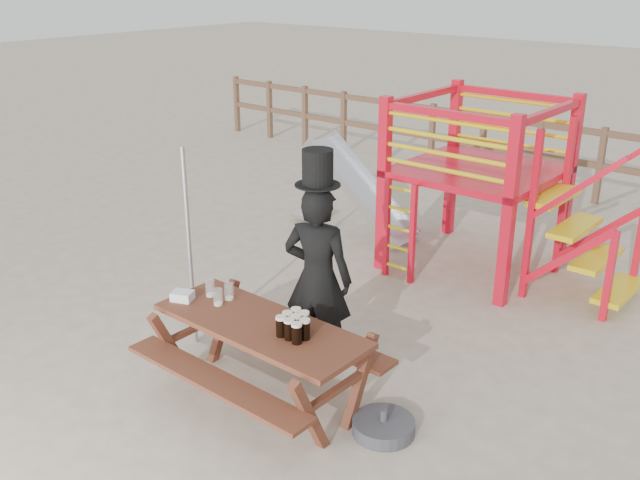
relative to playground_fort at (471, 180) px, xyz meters
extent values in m
plane|color=#C2AF97|center=(-0.12, -3.58, -1.07)|extent=(60.00, 60.00, 0.00)
cube|color=brown|center=(-0.12, 3.42, 0.03)|extent=(15.00, 0.06, 0.10)
cube|color=brown|center=(-0.12, 3.42, -0.47)|extent=(15.00, 0.06, 0.10)
cube|color=brown|center=(-7.62, 3.42, -0.47)|extent=(0.09, 0.09, 1.20)
cube|color=brown|center=(-6.62, 3.42, -0.47)|extent=(0.09, 0.09, 1.20)
cube|color=brown|center=(-5.62, 3.42, -0.47)|extent=(0.09, 0.09, 1.20)
cube|color=brown|center=(-4.62, 3.42, -0.47)|extent=(0.09, 0.09, 1.20)
cube|color=brown|center=(-3.62, 3.42, -0.47)|extent=(0.09, 0.09, 1.20)
cube|color=brown|center=(-2.62, 3.42, -0.47)|extent=(0.09, 0.09, 1.20)
cube|color=brown|center=(-1.62, 3.42, -0.47)|extent=(0.09, 0.09, 1.20)
cube|color=brown|center=(-0.62, 3.42, -0.47)|extent=(0.09, 0.09, 1.20)
cube|color=brown|center=(0.38, 3.42, -0.47)|extent=(0.09, 0.09, 1.20)
cube|color=red|center=(-0.72, -0.78, -0.02)|extent=(0.12, 0.12, 2.10)
cube|color=red|center=(0.88, -0.78, -0.02)|extent=(0.12, 0.12, 2.10)
cube|color=red|center=(-0.72, 0.82, -0.02)|extent=(0.12, 0.12, 2.10)
cube|color=red|center=(0.88, 0.82, -0.02)|extent=(0.12, 0.12, 2.10)
cube|color=red|center=(0.08, 0.02, 0.13)|extent=(1.72, 1.72, 0.08)
cube|color=red|center=(0.08, -0.78, 0.93)|extent=(1.60, 0.08, 0.08)
cube|color=red|center=(0.08, 0.82, 0.93)|extent=(1.60, 0.08, 0.08)
cube|color=red|center=(-0.72, 0.02, 0.93)|extent=(0.08, 1.60, 0.08)
cube|color=red|center=(0.88, 0.02, 0.93)|extent=(0.08, 1.60, 0.08)
cylinder|color=yellow|center=(0.08, -0.78, 0.31)|extent=(1.50, 0.05, 0.05)
cylinder|color=yellow|center=(0.08, 0.82, 0.31)|extent=(1.50, 0.05, 0.05)
cylinder|color=yellow|center=(0.08, -0.78, 0.49)|extent=(1.50, 0.05, 0.05)
cylinder|color=yellow|center=(0.08, 0.82, 0.49)|extent=(1.50, 0.05, 0.05)
cylinder|color=yellow|center=(0.08, -0.78, 0.67)|extent=(1.50, 0.05, 0.05)
cylinder|color=yellow|center=(0.08, 0.82, 0.67)|extent=(1.50, 0.05, 0.05)
cylinder|color=yellow|center=(0.08, -0.78, 0.85)|extent=(1.50, 0.05, 0.05)
cylinder|color=yellow|center=(0.08, 0.82, 0.85)|extent=(1.50, 0.05, 0.05)
cube|color=red|center=(-0.55, -0.93, -0.47)|extent=(0.06, 0.06, 1.20)
cube|color=red|center=(-0.19, -0.93, -0.47)|extent=(0.06, 0.06, 1.20)
cylinder|color=yellow|center=(-0.37, -0.93, -0.92)|extent=(0.36, 0.04, 0.04)
cylinder|color=yellow|center=(-0.37, -0.93, -0.68)|extent=(0.36, 0.04, 0.04)
cylinder|color=yellow|center=(-0.37, -0.93, -0.44)|extent=(0.36, 0.04, 0.04)
cylinder|color=yellow|center=(-0.37, -0.93, -0.20)|extent=(0.36, 0.04, 0.04)
cylinder|color=yellow|center=(-0.37, -0.93, 0.04)|extent=(0.36, 0.04, 0.04)
cube|color=yellow|center=(1.03, 0.02, 0.01)|extent=(0.30, 0.90, 0.06)
cube|color=yellow|center=(1.31, 0.02, -0.29)|extent=(0.30, 0.90, 0.06)
cube|color=yellow|center=(1.59, 0.02, -0.59)|extent=(0.30, 0.90, 0.06)
cube|color=yellow|center=(1.87, 0.02, -0.89)|extent=(0.30, 0.90, 0.06)
cube|color=red|center=(1.43, -0.43, -0.47)|extent=(0.95, 0.08, 0.86)
cube|color=red|center=(1.43, 0.47, -0.47)|extent=(0.95, 0.08, 0.86)
cube|color=silver|center=(-1.62, 0.02, -0.45)|extent=(1.53, 0.55, 1.21)
cube|color=silver|center=(-1.62, -0.25, -0.41)|extent=(1.58, 0.04, 1.28)
cube|color=silver|center=(-1.62, 0.29, -0.41)|extent=(1.58, 0.04, 1.28)
cube|color=silver|center=(-2.52, 0.02, -0.97)|extent=(0.35, 0.55, 0.05)
cube|color=brown|center=(0.15, -3.76, -0.36)|extent=(1.89, 0.71, 0.05)
cube|color=brown|center=(0.15, -4.28, -0.65)|extent=(1.89, 0.27, 0.04)
cube|color=brown|center=(0.15, -3.24, -0.65)|extent=(1.89, 0.27, 0.04)
cube|color=brown|center=(-0.65, -3.76, -0.73)|extent=(0.08, 1.14, 0.68)
cube|color=brown|center=(0.96, -3.76, -0.73)|extent=(0.08, 1.14, 0.68)
imported|color=black|center=(0.15, -3.02, -0.20)|extent=(0.74, 0.60, 1.74)
cube|color=#0E9C17|center=(0.11, -2.89, 0.01)|extent=(0.07, 0.04, 0.41)
cylinder|color=black|center=(0.15, -3.02, 0.68)|extent=(0.39, 0.39, 0.01)
cylinder|color=black|center=(0.15, -3.02, 0.83)|extent=(0.27, 0.27, 0.30)
cube|color=white|center=(0.11, -2.90, 0.94)|extent=(0.13, 0.05, 0.03)
cylinder|color=#B2B2B7|center=(-1.04, -3.48, -0.08)|extent=(0.04, 0.04, 1.98)
cylinder|color=#3E3D43|center=(1.23, -3.49, -1.01)|extent=(0.50, 0.50, 0.12)
cylinder|color=#3E3D43|center=(1.23, -3.49, -0.91)|extent=(0.06, 0.06, 0.10)
cube|color=white|center=(-0.67, -3.89, -0.30)|extent=(0.22, 0.20, 0.08)
cylinder|color=black|center=(0.44, -3.81, -0.26)|extent=(0.08, 0.08, 0.15)
cylinder|color=#F0E4C4|center=(0.44, -3.81, -0.18)|extent=(0.08, 0.08, 0.02)
cylinder|color=black|center=(0.52, -3.81, -0.26)|extent=(0.08, 0.08, 0.15)
cylinder|color=#F0E4C4|center=(0.52, -3.81, -0.18)|extent=(0.08, 0.08, 0.02)
cylinder|color=black|center=(0.61, -3.82, -0.26)|extent=(0.08, 0.08, 0.15)
cylinder|color=#F0E4C4|center=(0.61, -3.82, -0.18)|extent=(0.08, 0.08, 0.02)
cylinder|color=black|center=(0.42, -3.72, -0.26)|extent=(0.08, 0.08, 0.15)
cylinder|color=#F0E4C4|center=(0.42, -3.72, -0.18)|extent=(0.08, 0.08, 0.02)
cylinder|color=black|center=(0.51, -3.72, -0.26)|extent=(0.08, 0.08, 0.15)
cylinder|color=#F0E4C4|center=(0.51, -3.72, -0.18)|extent=(0.08, 0.08, 0.02)
cylinder|color=black|center=(0.61, -3.73, -0.26)|extent=(0.08, 0.08, 0.15)
cylinder|color=#F0E4C4|center=(0.61, -3.73, -0.18)|extent=(0.08, 0.08, 0.02)
cylinder|color=black|center=(0.43, -3.63, -0.26)|extent=(0.08, 0.08, 0.15)
cylinder|color=#F0E4C4|center=(0.43, -3.63, -0.18)|extent=(0.08, 0.08, 0.02)
cylinder|color=black|center=(0.52, -3.63, -0.26)|extent=(0.08, 0.08, 0.15)
cylinder|color=#F0E4C4|center=(0.52, -3.63, -0.18)|extent=(0.08, 0.08, 0.02)
cylinder|color=silver|center=(-0.37, -3.62, -0.26)|extent=(0.08, 0.08, 0.15)
cylinder|color=#F0E4C4|center=(-0.37, -3.62, -0.33)|extent=(0.07, 0.07, 0.02)
cylinder|color=silver|center=(-0.36, -3.76, -0.26)|extent=(0.08, 0.08, 0.15)
cylinder|color=#F0E4C4|center=(-0.36, -3.76, -0.33)|extent=(0.07, 0.07, 0.02)
cylinder|color=silver|center=(-0.54, -3.68, -0.26)|extent=(0.08, 0.08, 0.15)
cylinder|color=#F0E4C4|center=(-0.54, -3.68, -0.33)|extent=(0.07, 0.07, 0.02)
camera|label=1|loc=(3.88, -7.44, 2.42)|focal=40.00mm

